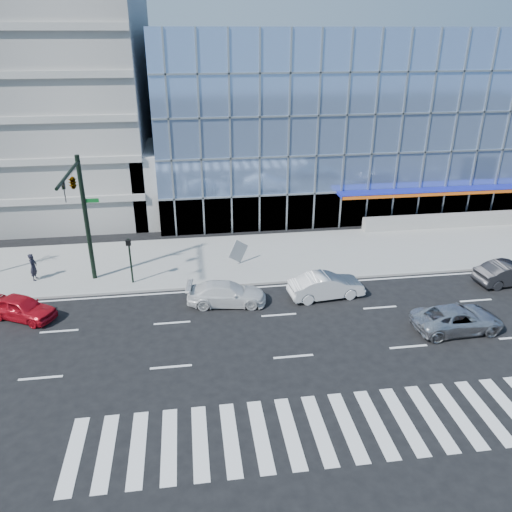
# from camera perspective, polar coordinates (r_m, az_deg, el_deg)

# --- Properties ---
(ground) EXTENTS (160.00, 160.00, 0.00)m
(ground) POSITION_cam_1_polar(r_m,az_deg,el_deg) (28.54, 2.62, -6.76)
(ground) COLOR black
(ground) RESTS_ON ground
(sidewalk) EXTENTS (120.00, 8.00, 0.15)m
(sidewalk) POSITION_cam_1_polar(r_m,az_deg,el_deg) (35.50, 0.28, -0.04)
(sidewalk) COLOR gray
(sidewalk) RESTS_ON ground
(theatre_building) EXTENTS (42.00, 26.00, 15.00)m
(theatre_building) POSITION_cam_1_polar(r_m,az_deg,el_deg) (53.86, 12.86, 16.04)
(theatre_building) COLOR #7D9CD1
(theatre_building) RESTS_ON ground
(parking_garage) EXTENTS (24.00, 24.00, 20.00)m
(parking_garage) POSITION_cam_1_polar(r_m,az_deg,el_deg) (52.49, -26.15, 16.84)
(parking_garage) COLOR gray
(parking_garage) RESTS_ON ground
(ramp_block) EXTENTS (6.00, 8.00, 6.00)m
(ramp_block) POSITION_cam_1_polar(r_m,az_deg,el_deg) (43.62, -9.56, 8.40)
(ramp_block) COLOR gray
(ramp_block) RESTS_ON ground
(traffic_signal) EXTENTS (1.14, 5.74, 8.00)m
(traffic_signal) POSITION_cam_1_polar(r_m,az_deg,el_deg) (30.47, -19.76, 6.58)
(traffic_signal) COLOR black
(traffic_signal) RESTS_ON sidewalk
(ped_signal_post) EXTENTS (0.30, 0.33, 3.00)m
(ped_signal_post) POSITION_cam_1_polar(r_m,az_deg,el_deg) (31.78, -14.23, 0.22)
(ped_signal_post) COLOR black
(ped_signal_post) RESTS_ON sidewalk
(silver_suv) EXTENTS (4.94, 2.43, 1.35)m
(silver_suv) POSITION_cam_1_polar(r_m,az_deg,el_deg) (28.95, 22.05, -6.68)
(silver_suv) COLOR #BABAC0
(silver_suv) RESTS_ON ground
(white_suv) EXTENTS (4.83, 2.41, 1.35)m
(white_suv) POSITION_cam_1_polar(r_m,az_deg,el_deg) (29.35, -3.38, -4.31)
(white_suv) COLOR silver
(white_suv) RESTS_ON ground
(white_sedan) EXTENTS (4.68, 2.05, 1.50)m
(white_sedan) POSITION_cam_1_polar(r_m,az_deg,el_deg) (30.30, 8.01, -3.39)
(white_sedan) COLOR silver
(white_sedan) RESTS_ON ground
(dark_sedan) EXTENTS (4.60, 2.04, 1.47)m
(dark_sedan) POSITION_cam_1_polar(r_m,az_deg,el_deg) (35.44, 27.00, -1.75)
(dark_sedan) COLOR black
(dark_sedan) RESTS_ON ground
(red_sedan) EXTENTS (4.22, 3.21, 1.34)m
(red_sedan) POSITION_cam_1_polar(r_m,az_deg,el_deg) (30.79, -25.19, -5.37)
(red_sedan) COLOR #B10D1A
(red_sedan) RESTS_ON ground
(pedestrian) EXTENTS (0.50, 0.70, 1.79)m
(pedestrian) POSITION_cam_1_polar(r_m,az_deg,el_deg) (34.70, -24.10, -1.14)
(pedestrian) COLOR black
(pedestrian) RESTS_ON sidewalk
(tilted_panel) EXTENTS (1.50, 1.12, 1.81)m
(tilted_panel) POSITION_cam_1_polar(r_m,az_deg,el_deg) (33.91, -2.04, 0.55)
(tilted_panel) COLOR #9E9E9E
(tilted_panel) RESTS_ON sidewalk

